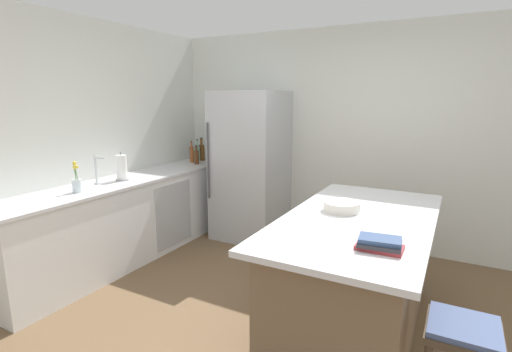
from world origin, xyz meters
name	(u,v)px	position (x,y,z in m)	size (l,w,h in m)	color
ground_plane	(276,338)	(0.00, 0.00, 0.00)	(7.20, 7.20, 0.00)	brown
wall_rear	(358,139)	(0.00, 2.25, 1.30)	(6.00, 0.10, 2.60)	silver
wall_left	(53,147)	(-2.45, 0.00, 1.30)	(0.10, 6.00, 2.60)	silver
counter_run_left	(131,218)	(-2.10, 0.60, 0.45)	(0.63, 3.04, 0.91)	white
kitchen_island	(356,274)	(0.48, 0.39, 0.46)	(1.02, 1.97, 0.92)	#7A6047
refrigerator	(250,166)	(-1.24, 1.82, 0.93)	(0.82, 0.79, 1.86)	#B7BABF
bar_stool	(462,344)	(1.19, -0.25, 0.52)	(0.36, 0.36, 0.64)	#473828
sink_faucet	(97,169)	(-2.14, 0.24, 1.06)	(0.15, 0.05, 0.30)	silver
flower_vase	(77,183)	(-2.04, -0.07, 1.00)	(0.09, 0.09, 0.29)	silver
paper_towel_roll	(122,168)	(-2.09, 0.51, 1.04)	(0.14, 0.14, 0.31)	gray
whiskey_bottle	(202,152)	(-2.13, 2.00, 1.03)	(0.08, 0.08, 0.32)	brown
gin_bottle	(197,153)	(-2.14, 1.91, 1.02)	(0.07, 0.07, 0.31)	#8CB79E
vinegar_bottle	(192,154)	(-2.16, 1.81, 1.02)	(0.05, 0.05, 0.30)	#994C23
syrup_bottle	(197,157)	(-2.00, 1.71, 1.01)	(0.06, 0.06, 0.25)	#5B3319
cookbook_stack	(380,244)	(0.73, -0.16, 0.95)	(0.26, 0.21, 0.07)	#A83338
mixing_bowl	(342,206)	(0.32, 0.48, 0.96)	(0.28, 0.28, 0.08)	silver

